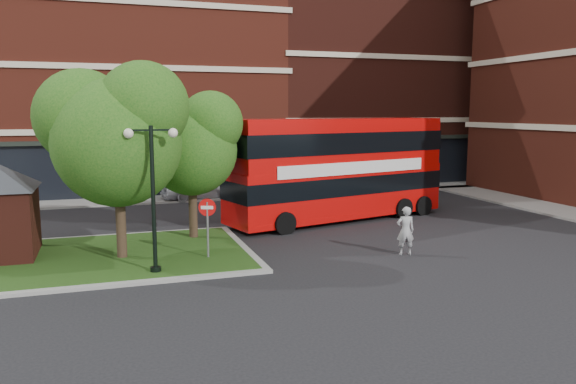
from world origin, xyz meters
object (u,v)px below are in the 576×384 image
object	(u,v)px
woman	(405,231)
car_white	(294,185)
bus	(338,162)
car_silver	(198,187)

from	to	relation	value
woman	car_white	world-z (taller)	woman
bus	woman	distance (m)	7.42
bus	woman	bearing A→B (deg)	-106.46
bus	car_silver	world-z (taller)	bus
bus	car_white	xyz separation A→B (m)	(0.69, 8.79, -2.28)
woman	car_white	size ratio (longest dim) A/B	0.48
bus	car_white	world-z (taller)	bus
car_silver	car_white	bearing A→B (deg)	-97.53
woman	car_silver	bearing A→B (deg)	-57.63
bus	car_white	size ratio (longest dim) A/B	3.07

